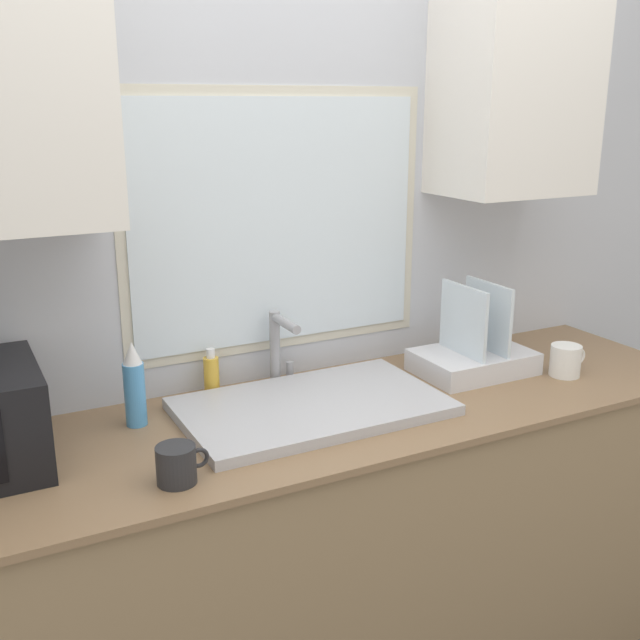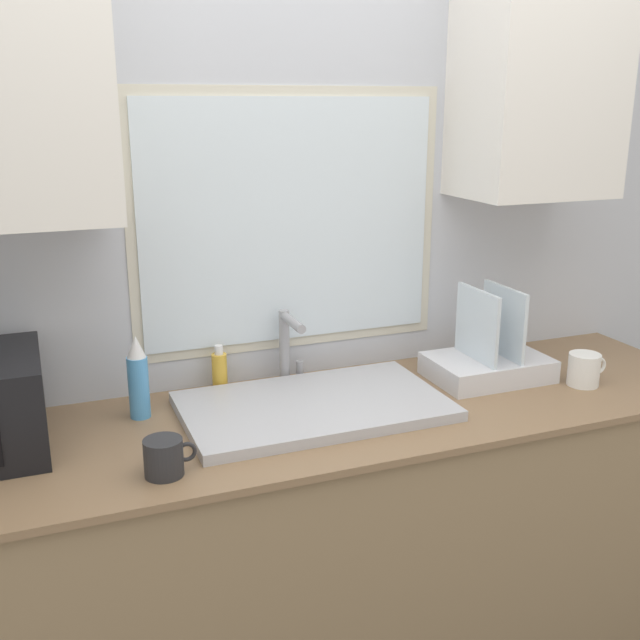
% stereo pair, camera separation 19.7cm
% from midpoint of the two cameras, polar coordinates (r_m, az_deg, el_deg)
% --- Properties ---
extents(countertop, '(2.44, 0.67, 0.92)m').
position_cam_midpoint_polar(countertop, '(2.33, 3.20, -17.46)').
color(countertop, '#8C7251').
rests_on(countertop, ground_plane).
extents(wall_back, '(6.00, 0.38, 2.60)m').
position_cam_midpoint_polar(wall_back, '(2.25, 0.25, 7.46)').
color(wall_back, silver).
rests_on(wall_back, ground_plane).
extents(sink_basin, '(0.73, 0.44, 0.03)m').
position_cam_midpoint_polar(sink_basin, '(2.10, 2.21, -6.63)').
color(sink_basin, '#B2B2B7').
rests_on(sink_basin, countertop).
extents(faucet, '(0.08, 0.17, 0.23)m').
position_cam_midpoint_polar(faucet, '(2.26, 0.05, -1.69)').
color(faucet, '#99999E').
rests_on(faucet, countertop).
extents(dish_rack, '(0.36, 0.25, 0.29)m').
position_cam_midpoint_polar(dish_rack, '(2.41, 14.98, -3.04)').
color(dish_rack, silver).
rests_on(dish_rack, countertop).
extents(spray_bottle, '(0.06, 0.06, 0.23)m').
position_cam_midpoint_polar(spray_bottle, '(2.07, -11.06, -4.44)').
color(spray_bottle, '#4C99D8').
rests_on(spray_bottle, countertop).
extents(soap_bottle, '(0.05, 0.05, 0.14)m').
position_cam_midpoint_polar(soap_bottle, '(2.24, -5.17, -3.92)').
color(soap_bottle, gold).
rests_on(soap_bottle, countertop).
extents(mug_near_sink, '(0.12, 0.09, 0.09)m').
position_cam_midpoint_polar(mug_near_sink, '(1.77, -8.64, -10.38)').
color(mug_near_sink, '#262628').
rests_on(mug_near_sink, countertop).
extents(mug_by_rack, '(0.13, 0.10, 0.10)m').
position_cam_midpoint_polar(mug_by_rack, '(2.45, 21.70, -3.56)').
color(mug_by_rack, white).
rests_on(mug_by_rack, countertop).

